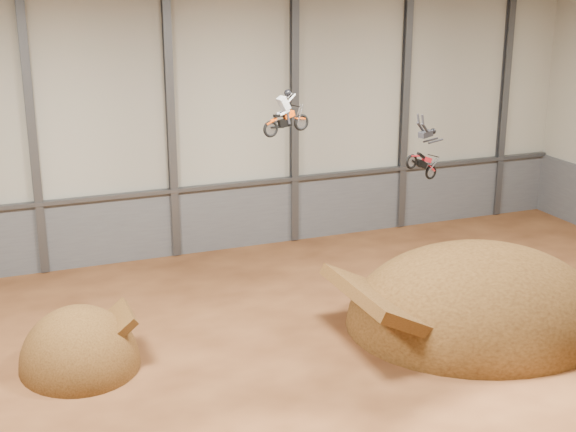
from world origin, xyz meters
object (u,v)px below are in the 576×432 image
(landing_ramp, at_px, (477,322))
(fmx_rider_b, at_px, (420,148))
(fmx_rider_a, at_px, (287,110))
(takeoff_ramp, at_px, (80,365))

(landing_ramp, bearing_deg, fmx_rider_b, 139.35)
(fmx_rider_b, bearing_deg, fmx_rider_a, 145.40)
(takeoff_ramp, xyz_separation_m, fmx_rider_a, (9.00, 1.42, 8.96))
(landing_ramp, xyz_separation_m, fmx_rider_b, (-2.11, 1.82, 7.38))
(takeoff_ramp, height_order, fmx_rider_b, fmx_rider_b)
(takeoff_ramp, bearing_deg, fmx_rider_b, -1.81)
(fmx_rider_a, bearing_deg, landing_ramp, -38.41)
(landing_ramp, relative_size, fmx_rider_a, 5.31)
(landing_ramp, distance_m, fmx_rider_b, 7.89)
(fmx_rider_a, xyz_separation_m, fmx_rider_b, (5.14, -1.86, -1.58))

